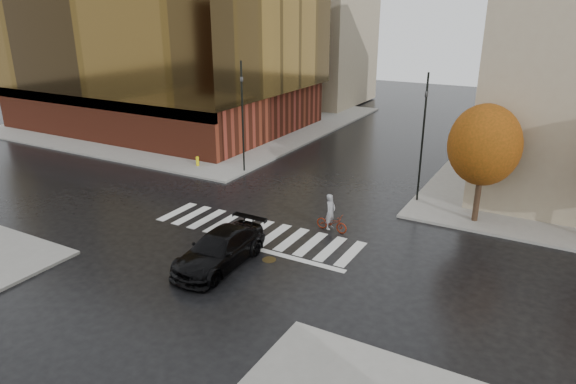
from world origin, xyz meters
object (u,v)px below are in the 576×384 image
(sedan, at_px, (220,249))
(fire_hydrant, at_px, (197,160))
(cyclist, at_px, (331,219))
(traffic_light_nw, at_px, (242,109))
(traffic_light_ne, at_px, (423,129))

(sedan, xyz_separation_m, fire_hydrant, (-10.63, 11.56, -0.25))
(cyclist, distance_m, traffic_light_nw, 12.25)
(cyclist, bearing_deg, fire_hydrant, 72.64)
(sedan, distance_m, fire_hydrant, 15.71)
(traffic_light_nw, distance_m, traffic_light_ne, 12.60)
(cyclist, height_order, traffic_light_nw, traffic_light_nw)
(sedan, xyz_separation_m, traffic_light_nw, (-6.93, 12.27, 3.82))
(traffic_light_ne, bearing_deg, sedan, 78.92)
(traffic_light_ne, bearing_deg, fire_hydrant, 16.71)
(sedan, xyz_separation_m, traffic_light_ne, (5.67, 12.55, 3.79))
(fire_hydrant, bearing_deg, sedan, -47.41)
(fire_hydrant, bearing_deg, traffic_light_ne, 3.47)
(sedan, relative_size, traffic_light_ne, 0.71)
(traffic_light_nw, height_order, fire_hydrant, traffic_light_nw)
(traffic_light_nw, bearing_deg, cyclist, 75.07)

